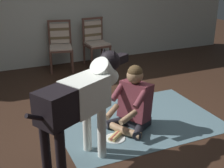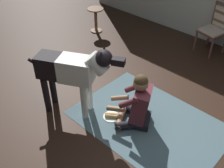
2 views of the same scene
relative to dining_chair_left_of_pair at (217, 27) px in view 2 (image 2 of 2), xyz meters
The scene contains 7 objects.
ground_plane 2.66m from the dining_chair_left_of_pair, 84.49° to the right, with size 13.89×13.89×0.00m, color #352117.
area_rug 2.70m from the dining_chair_left_of_pair, 82.58° to the right, with size 2.17×1.52×0.01m, color slate.
dining_chair_left_of_pair is the anchor object (origin of this frame).
person_sitting_on_floor 2.77m from the dining_chair_left_of_pair, 85.65° to the right, with size 0.70×0.63×0.85m.
large_dog 3.27m from the dining_chair_left_of_pair, 101.16° to the right, with size 1.30×0.77×1.17m.
hot_dog_on_plate 2.98m from the dining_chair_left_of_pair, 92.52° to the right, with size 0.25×0.25×0.06m.
round_side_table 2.66m from the dining_chair_left_of_pair, 156.63° to the right, with size 0.37×0.37×0.56m.
Camera 2 is at (1.66, -2.46, 2.86)m, focal length 42.76 mm.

